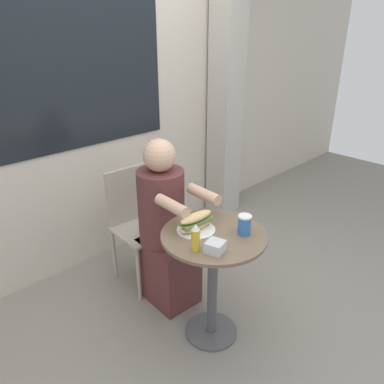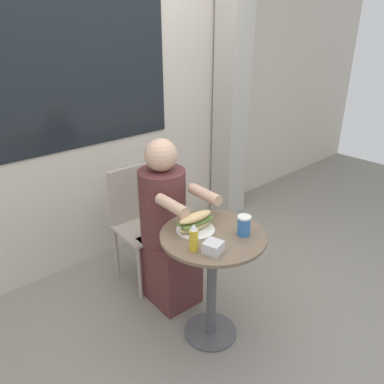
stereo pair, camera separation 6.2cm
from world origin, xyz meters
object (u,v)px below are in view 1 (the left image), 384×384
Objects in this scene: sandwich_on_plate at (196,223)px; condiment_bottle at (196,238)px; cafe_table at (213,264)px; drink_cup at (244,225)px; diner_chair at (136,215)px; seated_diner at (165,233)px.

sandwich_on_plate is 0.21m from condiment_bottle.
cafe_table is 0.31m from drink_cup.
seated_diner is at bearing 91.98° from diner_chair.
diner_chair is 0.97m from drink_cup.
diner_chair is 0.75× the size of seated_diner.
seated_diner reaches higher than drink_cup.
seated_diner is 7.54× the size of condiment_bottle.
drink_cup is (0.08, -0.93, 0.27)m from diner_chair.
condiment_bottle is at bearing 69.74° from seated_diner.
condiment_bottle reaches higher than cafe_table.
condiment_bottle is at bearing -166.45° from cafe_table.
condiment_bottle is (-0.31, 0.07, 0.02)m from drink_cup.
condiment_bottle reaches higher than sandwich_on_plate.
seated_diner is 5.17× the size of sandwich_on_plate.
sandwich_on_plate is (-0.08, -0.38, 0.26)m from seated_diner.
drink_cup is at bearing 98.07° from diner_chair.
seated_diner is 0.66m from drink_cup.
cafe_table is at bearing 13.55° from condiment_bottle.
drink_cup is 0.32m from condiment_bottle.
cafe_table is 0.47m from seated_diner.
cafe_table is at bearing -65.31° from sandwich_on_plate.
sandwich_on_plate is (-0.04, 0.10, 0.25)m from cafe_table.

